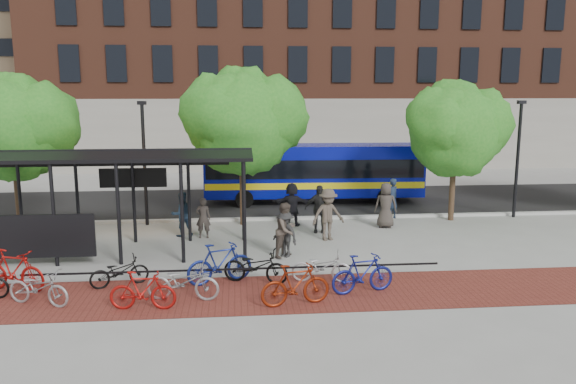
{
  "coord_description": "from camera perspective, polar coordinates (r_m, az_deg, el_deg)",
  "views": [
    {
      "loc": [
        -3.22,
        -19.72,
        5.52
      ],
      "look_at": [
        -1.23,
        1.93,
        1.6
      ],
      "focal_mm": 35.0,
      "sensor_mm": 36.0,
      "label": 1
    }
  ],
  "objects": [
    {
      "name": "pedestrian_8",
      "position": [
        18.86,
        -0.2,
        -3.86
      ],
      "size": [
        1.12,
        1.15,
        1.86
      ],
      "primitive_type": "imported",
      "rotation": [
        0.0,
        0.0,
        0.89
      ],
      "color": "#4D4239",
      "rests_on": "ground"
    },
    {
      "name": "bike_10",
      "position": [
        16.56,
        3.44,
        -7.58
      ],
      "size": [
        1.84,
        0.89,
        0.92
      ],
      "primitive_type": "imported",
      "rotation": [
        0.0,
        0.0,
        1.41
      ],
      "color": "#ABABAE",
      "rests_on": "ground"
    },
    {
      "name": "pedestrian_5",
      "position": [
        23.2,
        0.4,
        -1.26
      ],
      "size": [
        1.74,
        0.84,
        1.81
      ],
      "primitive_type": "imported",
      "rotation": [
        0.0,
        0.0,
        2.95
      ],
      "color": "black",
      "rests_on": "ground"
    },
    {
      "name": "bus_shelter",
      "position": [
        20.02,
        -19.44,
        2.4
      ],
      "size": [
        10.6,
        3.07,
        3.6
      ],
      "color": "black",
      "rests_on": "ground"
    },
    {
      "name": "pedestrian_2",
      "position": [
        21.91,
        -10.75,
        -2.22
      ],
      "size": [
        1.03,
        0.94,
        1.73
      ],
      "primitive_type": "imported",
      "rotation": [
        0.0,
        0.0,
        3.55
      ],
      "color": "#1D2F45",
      "rests_on": "ground"
    },
    {
      "name": "bike_7",
      "position": [
        16.51,
        -6.95,
        -7.18
      ],
      "size": [
        2.06,
        1.29,
        1.2
      ],
      "primitive_type": "imported",
      "rotation": [
        0.0,
        0.0,
        1.97
      ],
      "color": "navy",
      "rests_on": "ground"
    },
    {
      "name": "pedestrian_1",
      "position": [
        21.54,
        -8.61,
        -2.61
      ],
      "size": [
        0.57,
        0.38,
        1.56
      ],
      "primitive_type": "imported",
      "rotation": [
        0.0,
        0.0,
        3.13
      ],
      "color": "#39322E",
      "rests_on": "ground"
    },
    {
      "name": "bike_8",
      "position": [
        16.46,
        -3.31,
        -7.53
      ],
      "size": [
        2.03,
        1.21,
        1.01
      ],
      "primitive_type": "imported",
      "rotation": [
        0.0,
        0.0,
        1.27
      ],
      "color": "black",
      "rests_on": "ground"
    },
    {
      "name": "bike_11",
      "position": [
        15.76,
        7.6,
        -8.22
      ],
      "size": [
        1.92,
        0.93,
        1.11
      ],
      "primitive_type": "imported",
      "rotation": [
        0.0,
        0.0,
        1.8
      ],
      "color": "navy",
      "rests_on": "ground"
    },
    {
      "name": "bike_5",
      "position": [
        14.96,
        -14.55,
        -9.67
      ],
      "size": [
        1.75,
        0.63,
        1.03
      ],
      "primitive_type": "imported",
      "rotation": [
        0.0,
        0.0,
        1.48
      ],
      "color": "#9E110E",
      "rests_on": "ground"
    },
    {
      "name": "bus",
      "position": [
        27.98,
        2.6,
        2.29
      ],
      "size": [
        10.78,
        2.78,
        2.89
      ],
      "rotation": [
        0.0,
        0.0,
        -0.03
      ],
      "color": "#081097",
      "rests_on": "ground"
    },
    {
      "name": "tree_b",
      "position": [
        23.09,
        -4.51,
        7.56
      ],
      "size": [
        5.15,
        4.2,
        6.47
      ],
      "color": "#382619",
      "rests_on": "ground"
    },
    {
      "name": "pedestrian_7",
      "position": [
        24.89,
        10.5,
        -0.66
      ],
      "size": [
        0.78,
        0.69,
        1.79
      ],
      "primitive_type": "imported",
      "rotation": [
        0.0,
        0.0,
        3.64
      ],
      "color": "#1B2840",
      "rests_on": "ground"
    },
    {
      "name": "building_brick",
      "position": [
        47.8,
        11.23,
        15.41
      ],
      "size": [
        55.0,
        14.0,
        20.0
      ],
      "primitive_type": "cube",
      "color": "brown",
      "rests_on": "ground"
    },
    {
      "name": "bike_2",
      "position": [
        16.16,
        -24.02,
        -8.86
      ],
      "size": [
        1.93,
        1.26,
        0.96
      ],
      "primitive_type": "imported",
      "rotation": [
        0.0,
        0.0,
        1.2
      ],
      "color": "#949496",
      "rests_on": "ground"
    },
    {
      "name": "tree_a",
      "position": [
        24.68,
        -26.03,
        6.22
      ],
      "size": [
        4.9,
        4.0,
        6.18
      ],
      "color": "#382619",
      "rests_on": "ground"
    },
    {
      "name": "asphalt_street",
      "position": [
        28.44,
        1.34,
        -0.96
      ],
      "size": [
        160.0,
        8.0,
        0.01
      ],
      "primitive_type": "cube",
      "color": "black",
      "rests_on": "ground"
    },
    {
      "name": "ground",
      "position": [
        20.73,
        3.89,
        -5.25
      ],
      "size": [
        160.0,
        160.0,
        0.0
      ],
      "primitive_type": "plane",
      "color": "#9E9E99",
      "rests_on": "ground"
    },
    {
      "name": "bike_1",
      "position": [
        17.52,
        -26.13,
        -7.16
      ],
      "size": [
        2.06,
        1.2,
        1.2
      ],
      "primitive_type": "imported",
      "rotation": [
        0.0,
        0.0,
        1.23
      ],
      "color": "#9E110E",
      "rests_on": "ground"
    },
    {
      "name": "lamp_post_left",
      "position": [
        23.78,
        -14.39,
        3.21
      ],
      "size": [
        0.35,
        0.2,
        5.12
      ],
      "color": "black",
      "rests_on": "ground"
    },
    {
      "name": "pedestrian_3",
      "position": [
        20.98,
        4.08,
        -2.3
      ],
      "size": [
        1.41,
        1.02,
        1.96
      ],
      "primitive_type": "imported",
      "rotation": [
        0.0,
        0.0,
        0.26
      ],
      "color": "#4C4238",
      "rests_on": "ground"
    },
    {
      "name": "bike_6",
      "position": [
        15.38,
        -10.63,
        -8.96
      ],
      "size": [
        2.03,
        0.94,
        1.03
      ],
      "primitive_type": "imported",
      "rotation": [
        0.0,
        0.0,
        1.44
      ],
      "color": "gray",
      "rests_on": "ground"
    },
    {
      "name": "pedestrian_4",
      "position": [
        22.13,
        3.16,
        -1.72
      ],
      "size": [
        1.16,
        0.61,
        1.89
      ],
      "primitive_type": "imported",
      "rotation": [
        0.0,
        0.0,
        6.15
      ],
      "color": "black",
      "rests_on": "ground"
    },
    {
      "name": "pedestrian_6",
      "position": [
        23.23,
        9.9,
        -1.33
      ],
      "size": [
        1.01,
        0.76,
        1.86
      ],
      "primitive_type": "imported",
      "rotation": [
        0.0,
        0.0,
        2.93
      ],
      "color": "#3A332E",
      "rests_on": "ground"
    },
    {
      "name": "tree_c",
      "position": [
        24.92,
        16.79,
        6.42
      ],
      "size": [
        4.66,
        3.8,
        5.92
      ],
      "color": "#382619",
      "rests_on": "ground"
    },
    {
      "name": "brick_strip",
      "position": [
        15.76,
        -0.5,
        -10.26
      ],
      "size": [
        24.0,
        3.0,
        0.01
      ],
      "primitive_type": "cube",
      "color": "maroon",
      "rests_on": "ground"
    },
    {
      "name": "bike_4",
      "position": [
        16.89,
        -16.76,
        -7.74
      ],
      "size": [
        1.76,
        1.16,
        0.87
      ],
      "primitive_type": "imported",
      "rotation": [
        0.0,
        0.0,
        1.95
      ],
      "color": "black",
      "rests_on": "ground"
    },
    {
      "name": "pedestrian_9",
      "position": [
        18.89,
        -0.3,
        -4.3
      ],
      "size": [
        1.11,
        1.14,
        1.57
      ],
      "primitive_type": "imported",
      "rotation": [
        0.0,
        0.0,
        5.45
      ],
      "color": "#272727",
      "rests_on": "ground"
    },
    {
      "name": "bike_9",
      "position": [
        14.76,
        0.76,
        -9.41
      ],
      "size": [
        1.93,
        0.89,
        1.12
      ],
      "primitive_type": "imported",
      "rotation": [
        0.0,
        0.0,
        1.77
      ],
      "color": "maroon",
      "rests_on": "ground"
    },
    {
      "name": "bike_rack_rail",
      "position": [
        16.56,
        -5.31,
        -9.29
      ],
      "size": [
        12.0,
        0.05,
        0.95
      ],
      "primitive_type": "cube",
      "color": "black",
      "rests_on": "ground"
    },
    {
      "name": "lamp_post_right",
      "position": [
        26.47,
        22.31,
        3.44
      ],
      "size": [
        0.35,
        0.2,
        5.12
      ],
      "color": "black",
      "rests_on": "ground"
    },
    {
      "name": "curb",
      "position": [
        24.55,
        2.41,
        -2.64
      ],
      "size": [
        160.0,
        0.25,
        0.12
      ],
      "primitive_type": "cube",
      "color": "#B7B7B2",
      "rests_on": "ground"
    }
  ]
}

